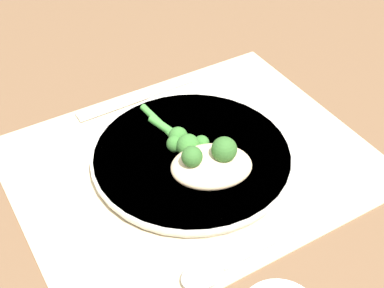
{
  "coord_description": "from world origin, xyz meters",
  "views": [
    {
      "loc": [
        -0.25,
        -0.43,
        0.48
      ],
      "look_at": [
        0.0,
        0.0,
        0.03
      ],
      "focal_mm": 50.0,
      "sensor_mm": 36.0,
      "label": 1
    }
  ],
  "objects_px": {
    "chicken_fillet": "(209,167)",
    "broccoli_stalk_front": "(173,136)",
    "knife": "(138,96)",
    "spoon": "(219,266)",
    "plate": "(192,156)",
    "broccoli_stalk_right": "(188,142)"
  },
  "relations": [
    {
      "from": "broccoli_stalk_front",
      "to": "knife",
      "type": "distance_m",
      "value": 0.13
    },
    {
      "from": "plate",
      "to": "spoon",
      "type": "bearing_deg",
      "value": -111.09
    },
    {
      "from": "plate",
      "to": "knife",
      "type": "bearing_deg",
      "value": 89.44
    },
    {
      "from": "broccoli_stalk_front",
      "to": "plate",
      "type": "bearing_deg",
      "value": 104.1
    },
    {
      "from": "broccoli_stalk_front",
      "to": "spoon",
      "type": "distance_m",
      "value": 0.19
    },
    {
      "from": "chicken_fillet",
      "to": "broccoli_stalk_front",
      "type": "bearing_deg",
      "value": 94.96
    },
    {
      "from": "knife",
      "to": "spoon",
      "type": "height_order",
      "value": "spoon"
    },
    {
      "from": "chicken_fillet",
      "to": "knife",
      "type": "height_order",
      "value": "chicken_fillet"
    },
    {
      "from": "plate",
      "to": "chicken_fillet",
      "type": "xyz_separation_m",
      "value": [
        -0.0,
        -0.05,
        0.02
      ]
    },
    {
      "from": "knife",
      "to": "spoon",
      "type": "xyz_separation_m",
      "value": [
        -0.06,
        -0.31,
        0.0
      ]
    },
    {
      "from": "broccoli_stalk_right",
      "to": "plate",
      "type": "bearing_deg",
      "value": 83.5
    },
    {
      "from": "chicken_fillet",
      "to": "broccoli_stalk_front",
      "type": "distance_m",
      "value": 0.08
    },
    {
      "from": "chicken_fillet",
      "to": "broccoli_stalk_right",
      "type": "height_order",
      "value": "same"
    },
    {
      "from": "chicken_fillet",
      "to": "spoon",
      "type": "height_order",
      "value": "chicken_fillet"
    },
    {
      "from": "plate",
      "to": "chicken_fillet",
      "type": "distance_m",
      "value": 0.05
    },
    {
      "from": "broccoli_stalk_front",
      "to": "knife",
      "type": "bearing_deg",
      "value": -99.62
    },
    {
      "from": "knife",
      "to": "spoon",
      "type": "bearing_deg",
      "value": 167.91
    },
    {
      "from": "broccoli_stalk_front",
      "to": "spoon",
      "type": "bearing_deg",
      "value": 70.65
    },
    {
      "from": "plate",
      "to": "broccoli_stalk_front",
      "type": "xyz_separation_m",
      "value": [
        -0.01,
        0.03,
        0.02
      ]
    },
    {
      "from": "broccoli_stalk_right",
      "to": "knife",
      "type": "bearing_deg",
      "value": -104.65
    },
    {
      "from": "chicken_fillet",
      "to": "spoon",
      "type": "distance_m",
      "value": 0.13
    },
    {
      "from": "chicken_fillet",
      "to": "broccoli_stalk_right",
      "type": "xyz_separation_m",
      "value": [
        0.0,
        0.05,
        -0.0
      ]
    }
  ]
}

